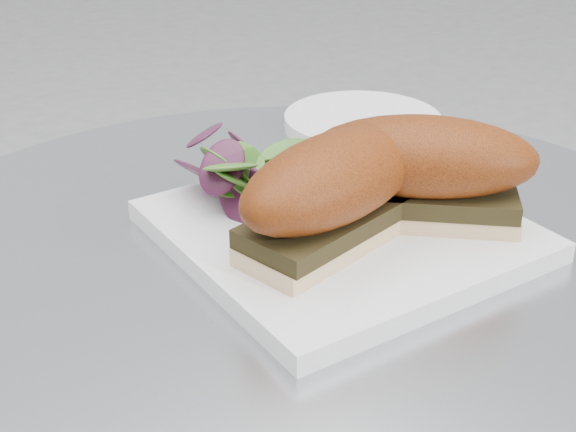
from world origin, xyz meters
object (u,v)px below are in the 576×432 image
object	(u,v)px
sandwich_right	(422,167)
saucer	(362,122)
sandwich_left	(333,189)
plate	(340,230)

from	to	relation	value
sandwich_right	saucer	world-z (taller)	sandwich_right
sandwich_left	saucer	xyz separation A→B (m)	(0.20, 0.18, -0.05)
sandwich_left	sandwich_right	xyz separation A→B (m)	(0.08, -0.01, 0.00)
plate	sandwich_left	world-z (taller)	sandwich_left
sandwich_right	plate	bearing A→B (deg)	-167.49
saucer	sandwich_left	bearing A→B (deg)	-137.92
plate	sandwich_right	bearing A→B (deg)	-33.30
plate	sandwich_right	size ratio (longest dim) A/B	1.40
plate	sandwich_right	distance (m)	0.08
sandwich_left	saucer	world-z (taller)	sandwich_left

